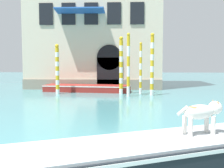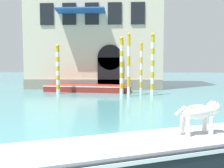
{
  "view_description": "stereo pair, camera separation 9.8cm",
  "coord_description": "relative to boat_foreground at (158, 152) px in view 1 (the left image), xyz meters",
  "views": [
    {
      "loc": [
        1.32,
        -1.5,
        2.38
      ],
      "look_at": [
        0.64,
        12.71,
        1.2
      ],
      "focal_mm": 42.0,
      "sensor_mm": 36.0,
      "label": 1
    },
    {
      "loc": [
        1.41,
        -1.5,
        2.38
      ],
      "look_at": [
        0.64,
        12.71,
        1.2
      ],
      "focal_mm": 42.0,
      "sensor_mm": 36.0,
      "label": 2
    }
  ],
  "objects": [
    {
      "name": "boat_moored_near_palazzo",
      "position": [
        -3.8,
        15.3,
        -0.06
      ],
      "size": [
        7.14,
        2.69,
        0.54
      ],
      "rotation": [
        0.0,
        0.0,
        -0.12
      ],
      "color": "maroon",
      "rests_on": "ground_plane"
    },
    {
      "name": "boat_foreground",
      "position": [
        0.0,
        0.0,
        0.0
      ],
      "size": [
        8.08,
        4.65,
        0.65
      ],
      "rotation": [
        0.0,
        0.0,
        0.39
      ],
      "color": "black",
      "rests_on": "ground_plane"
    },
    {
      "name": "mooring_pole_2",
      "position": [
        1.2,
        13.02,
        1.9
      ],
      "size": [
        0.27,
        0.27,
        4.45
      ],
      "color": "white",
      "rests_on": "ground_plane"
    },
    {
      "name": "mooring_pole_3",
      "position": [
        -5.82,
        13.64,
        1.54
      ],
      "size": [
        0.28,
        0.28,
        3.74
      ],
      "color": "white",
      "rests_on": "ground_plane"
    },
    {
      "name": "dog_on_deck",
      "position": [
        1.11,
        0.49,
        0.83
      ],
      "size": [
        1.17,
        0.62,
        0.81
      ],
      "rotation": [
        0.0,
        0.0,
        0.34
      ],
      "color": "silver",
      "rests_on": "boat_foreground"
    },
    {
      "name": "mooring_pole_1",
      "position": [
        -0.5,
        12.4,
        1.87
      ],
      "size": [
        0.22,
        0.22,
        4.4
      ],
      "color": "white",
      "rests_on": "ground_plane"
    },
    {
      "name": "mooring_pole_0",
      "position": [
        -1.02,
        13.76,
        1.82
      ],
      "size": [
        0.29,
        0.29,
        4.29
      ],
      "color": "white",
      "rests_on": "ground_plane"
    },
    {
      "name": "mooring_pole_4",
      "position": [
        0.44,
        13.79,
        1.6
      ],
      "size": [
        0.2,
        0.2,
        3.87
      ],
      "color": "white",
      "rests_on": "ground_plane"
    }
  ]
}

